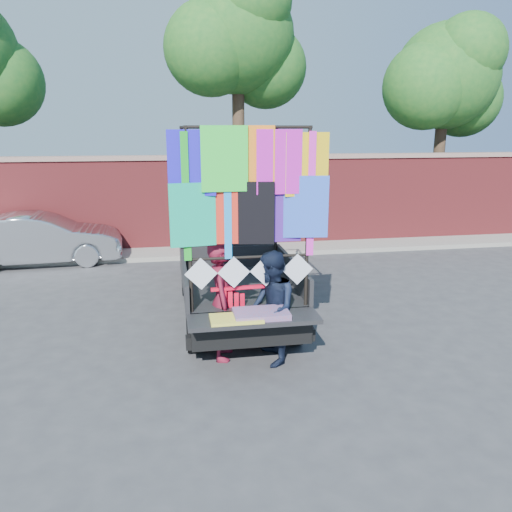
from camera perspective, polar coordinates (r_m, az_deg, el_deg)
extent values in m
plane|color=#38383A|center=(7.74, -0.84, -11.08)|extent=(90.00, 90.00, 0.00)
cube|color=maroon|center=(14.09, -5.33, 5.89)|extent=(30.00, 0.35, 2.50)
cube|color=gray|center=(13.96, -5.45, 11.18)|extent=(30.00, 0.45, 0.12)
cube|color=gray|center=(13.64, -4.97, 0.52)|extent=(30.00, 1.20, 0.12)
cylinder|color=#38281C|center=(15.25, -2.00, 12.18)|extent=(0.36, 0.36, 5.46)
sphere|color=#1B5F20|center=(15.44, -2.11, 23.83)|extent=(3.20, 3.20, 3.20)
sphere|color=#1B5F20|center=(15.87, 1.15, 20.74)|extent=(2.40, 2.40, 2.40)
sphere|color=#1B5F20|center=(15.00, -5.21, 22.55)|extent=(2.60, 2.60, 2.60)
sphere|color=#1B5F20|center=(15.05, -0.52, 27.11)|extent=(2.20, 2.20, 2.20)
cylinder|color=#38281C|center=(17.40, 20.10, 10.11)|extent=(0.36, 0.36, 4.55)
sphere|color=#1B5F20|center=(17.43, 20.87, 18.64)|extent=(3.20, 3.20, 3.20)
sphere|color=#1B5F20|center=(18.19, 22.57, 16.22)|extent=(2.40, 2.40, 2.40)
sphere|color=#1B5F20|center=(16.76, 18.83, 17.89)|extent=(2.60, 2.60, 2.60)
sphere|color=#1B5F20|center=(17.14, 23.07, 20.73)|extent=(2.20, 2.20, 2.20)
cylinder|color=black|center=(10.30, -7.86, -2.63)|extent=(0.22, 0.66, 0.66)
cylinder|color=black|center=(7.75, -7.09, -8.46)|extent=(0.22, 0.66, 0.66)
cylinder|color=black|center=(10.46, 0.75, -2.23)|extent=(0.22, 0.66, 0.66)
cylinder|color=black|center=(7.96, 4.34, -7.75)|extent=(0.22, 0.66, 0.66)
cube|color=black|center=(8.97, -2.54, -3.97)|extent=(1.71, 4.22, 0.30)
cube|color=black|center=(8.17, -1.89, -3.75)|extent=(1.81, 2.31, 0.10)
cube|color=black|center=(8.04, -8.15, -2.55)|extent=(0.06, 2.31, 0.45)
cube|color=black|center=(8.27, 4.18, -1.96)|extent=(0.06, 2.31, 0.45)
cube|color=black|center=(9.19, -2.88, -0.25)|extent=(1.81, 0.06, 0.45)
cube|color=black|center=(10.12, -3.56, 1.40)|extent=(1.81, 1.61, 1.25)
cube|color=#8C9EAD|center=(9.59, -3.29, 3.14)|extent=(1.61, 0.06, 0.55)
cube|color=#8C9EAD|center=(10.81, -4.01, 3.33)|extent=(1.61, 0.10, 0.70)
cube|color=black|center=(11.24, -4.16, 1.41)|extent=(1.76, 0.90, 0.55)
cube|color=black|center=(6.86, -0.25, -7.21)|extent=(1.81, 0.55, 0.06)
cube|color=black|center=(7.22, -0.55, -9.36)|extent=(1.86, 0.15, 0.18)
cylinder|color=black|center=(6.76, -7.67, 3.69)|extent=(0.05, 0.05, 2.51)
cylinder|color=black|center=(8.84, -8.24, 6.20)|extent=(0.05, 0.05, 2.51)
cylinder|color=black|center=(7.01, 5.93, 4.13)|extent=(0.05, 0.05, 2.51)
cylinder|color=black|center=(9.03, 2.32, 6.51)|extent=(0.05, 0.05, 2.51)
cylinder|color=black|center=(6.72, -0.78, 14.52)|extent=(1.71, 0.04, 0.04)
cylinder|color=black|center=(8.81, -3.01, 14.49)|extent=(1.71, 0.04, 0.04)
cylinder|color=black|center=(7.69, -8.33, 14.37)|extent=(0.04, 2.16, 0.04)
cylinder|color=black|center=(7.92, 4.06, 14.48)|extent=(0.04, 2.16, 0.04)
cylinder|color=black|center=(6.94, -0.74, -0.13)|extent=(1.71, 0.04, 0.04)
cube|color=#2019E6|center=(6.64, -7.28, 10.51)|extent=(0.62, 0.02, 0.85)
cube|color=#29ED3A|center=(6.63, -3.96, 10.58)|extent=(0.62, 0.02, 0.85)
cube|color=orange|center=(6.72, -0.74, 10.67)|extent=(0.62, 0.02, 0.85)
cube|color=#E419CD|center=(6.75, 2.53, 10.67)|extent=(0.62, 0.02, 0.85)
cube|color=yellow|center=(6.87, 5.58, 10.69)|extent=(0.62, 0.02, 0.85)
cube|color=#0DB787|center=(6.67, -7.09, 4.89)|extent=(0.62, 0.02, 0.85)
cube|color=red|center=(6.74, -3.90, 5.06)|extent=(0.62, 0.02, 0.85)
cube|color=black|center=(6.75, -0.67, 5.11)|extent=(0.62, 0.02, 0.85)
cube|color=#5020A4|center=(6.86, 2.39, 5.25)|extent=(0.62, 0.02, 0.85)
cube|color=blue|center=(6.91, 5.53, 5.26)|extent=(0.62, 0.02, 0.85)
cube|color=green|center=(6.66, -8.02, 6.59)|extent=(0.10, 0.01, 1.71)
cube|color=#FF2AD5|center=(6.93, 6.33, 6.94)|extent=(0.10, 0.01, 1.71)
cube|color=#1B95F8|center=(6.70, -3.27, 6.75)|extent=(0.10, 0.01, 1.71)
cube|color=white|center=(6.90, -6.30, -2.05)|extent=(0.45, 0.01, 0.45)
cube|color=white|center=(6.94, -2.55, -1.88)|extent=(0.45, 0.01, 0.45)
cube|color=white|center=(7.01, 1.15, -1.70)|extent=(0.45, 0.01, 0.45)
cube|color=white|center=(7.10, 4.75, -1.52)|extent=(0.45, 0.01, 0.45)
cube|color=red|center=(6.85, 0.59, -6.61)|extent=(0.75, 0.45, 0.08)
cube|color=#E1DC47|center=(6.74, -2.27, -7.16)|extent=(0.70, 0.40, 0.04)
imported|color=#B6B8BE|center=(13.54, -23.39, 1.79)|extent=(3.99, 1.64, 1.28)
imported|color=maroon|center=(7.32, -3.85, -5.11)|extent=(0.53, 0.71, 1.77)
imported|color=black|center=(7.17, 1.77, -6.01)|extent=(0.64, 0.81, 1.66)
cube|color=#F70D2D|center=(7.15, -1.08, -3.59)|extent=(1.03, 0.11, 0.04)
cube|color=#F70D2D|center=(7.20, -3.63, -6.24)|extent=(0.07, 0.02, 0.60)
cube|color=#F70D2D|center=(7.22, -2.93, -6.35)|extent=(0.07, 0.02, 0.60)
cube|color=#F70D2D|center=(7.23, -2.24, -6.46)|extent=(0.07, 0.02, 0.60)
cube|color=#F70D2D|center=(7.25, -1.56, -6.57)|extent=(0.07, 0.02, 0.60)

